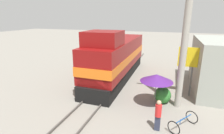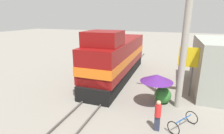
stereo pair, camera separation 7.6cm
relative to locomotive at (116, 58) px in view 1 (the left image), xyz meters
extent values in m
plane|color=gray|center=(0.00, -3.92, -2.10)|extent=(120.00, 120.00, 0.00)
cube|color=#4C4742|center=(-0.72, -3.92, -2.02)|extent=(0.08, 33.05, 0.15)
cube|color=#4C4742|center=(0.72, -3.92, -2.02)|extent=(0.08, 33.05, 0.15)
cube|color=black|center=(0.00, 0.36, -1.51)|extent=(2.64, 12.13, 1.16)
cube|color=maroon|center=(0.00, 0.36, 0.40)|extent=(2.87, 11.64, 2.67)
cube|color=orange|center=(0.00, 0.36, 0.13)|extent=(2.91, 11.76, 0.70)
cube|color=orange|center=(0.00, -4.61, -0.20)|extent=(2.44, 1.70, 1.47)
cube|color=maroon|center=(0.00, -3.27, 2.30)|extent=(2.70, 2.67, 1.13)
cylinder|color=#9E998E|center=(5.75, -3.92, 2.79)|extent=(0.42, 0.42, 9.77)
cylinder|color=#4C4C4C|center=(4.25, -4.33, -1.01)|extent=(0.05, 0.05, 2.18)
cone|color=#4C1E72|center=(4.25, -4.33, -0.04)|extent=(2.20, 2.20, 0.50)
cube|color=#595959|center=(6.65, -1.79, -0.92)|extent=(0.12, 0.12, 2.34)
cube|color=yellow|center=(6.65, -1.79, 0.99)|extent=(2.20, 0.08, 1.48)
sphere|color=#2D722D|center=(4.71, -3.71, -1.51)|extent=(1.18, 1.18, 1.18)
cube|color=#2D3347|center=(4.65, -7.11, -1.67)|extent=(0.30, 0.20, 0.86)
cylinder|color=red|center=(4.65, -7.11, -0.90)|extent=(0.34, 0.34, 0.68)
sphere|color=tan|center=(4.65, -7.11, -0.43)|extent=(0.25, 0.25, 0.25)
torus|color=black|center=(5.50, -7.20, -1.72)|extent=(0.65, 0.48, 0.76)
torus|color=black|center=(6.49, -5.77, -1.72)|extent=(0.65, 0.48, 0.76)
cube|color=#194C99|center=(6.00, -6.49, -1.49)|extent=(0.88, 1.23, 0.04)
cylinder|color=#194C99|center=(5.82, -6.74, -1.58)|extent=(0.04, 0.04, 0.32)
camera|label=1|loc=(5.00, -15.75, 3.95)|focal=28.00mm
camera|label=2|loc=(5.08, -15.72, 3.95)|focal=28.00mm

